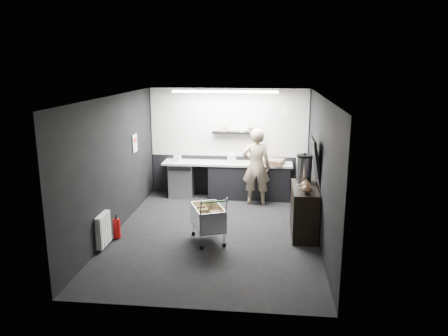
# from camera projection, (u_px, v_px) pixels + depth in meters

# --- Properties ---
(floor) EXTENTS (5.50, 5.50, 0.00)m
(floor) POSITION_uv_depth(u_px,v_px,m) (215.00, 233.00, 8.69)
(floor) COLOR black
(floor) RESTS_ON ground
(ceiling) EXTENTS (5.50, 5.50, 0.00)m
(ceiling) POSITION_uv_depth(u_px,v_px,m) (215.00, 97.00, 8.05)
(ceiling) COLOR silver
(ceiling) RESTS_ON wall_back
(wall_back) EXTENTS (5.50, 0.00, 5.50)m
(wall_back) POSITION_uv_depth(u_px,v_px,m) (229.00, 142.00, 11.03)
(wall_back) COLOR black
(wall_back) RESTS_ON floor
(wall_front) EXTENTS (5.50, 0.00, 5.50)m
(wall_front) POSITION_uv_depth(u_px,v_px,m) (188.00, 217.00, 5.72)
(wall_front) COLOR black
(wall_front) RESTS_ON floor
(wall_left) EXTENTS (0.00, 5.50, 5.50)m
(wall_left) POSITION_uv_depth(u_px,v_px,m) (114.00, 165.00, 8.58)
(wall_left) COLOR black
(wall_left) RESTS_ON floor
(wall_right) EXTENTS (0.00, 5.50, 5.50)m
(wall_right) POSITION_uv_depth(u_px,v_px,m) (321.00, 170.00, 8.16)
(wall_right) COLOR black
(wall_right) RESTS_ON floor
(kitchen_wall_panel) EXTENTS (3.95, 0.02, 1.70)m
(kitchen_wall_panel) POSITION_uv_depth(u_px,v_px,m) (229.00, 123.00, 10.89)
(kitchen_wall_panel) COLOR silver
(kitchen_wall_panel) RESTS_ON wall_back
(dado_panel) EXTENTS (3.95, 0.02, 1.00)m
(dado_panel) POSITION_uv_depth(u_px,v_px,m) (229.00, 175.00, 11.21)
(dado_panel) COLOR black
(dado_panel) RESTS_ON wall_back
(floating_shelf) EXTENTS (1.20, 0.22, 0.04)m
(floating_shelf) POSITION_uv_depth(u_px,v_px,m) (236.00, 133.00, 10.82)
(floating_shelf) COLOR black
(floating_shelf) RESTS_ON wall_back
(wall_clock) EXTENTS (0.20, 0.03, 0.20)m
(wall_clock) POSITION_uv_depth(u_px,v_px,m) (286.00, 111.00, 10.67)
(wall_clock) COLOR white
(wall_clock) RESTS_ON wall_back
(poster) EXTENTS (0.02, 0.30, 0.40)m
(poster) POSITION_uv_depth(u_px,v_px,m) (135.00, 143.00, 9.79)
(poster) COLOR white
(poster) RESTS_ON wall_left
(poster_red_band) EXTENTS (0.02, 0.22, 0.10)m
(poster_red_band) POSITION_uv_depth(u_px,v_px,m) (135.00, 140.00, 9.77)
(poster_red_band) COLOR red
(poster_red_band) RESTS_ON poster
(radiator) EXTENTS (0.10, 0.50, 0.60)m
(radiator) POSITION_uv_depth(u_px,v_px,m) (103.00, 230.00, 7.94)
(radiator) COLOR white
(radiator) RESTS_ON wall_left
(ceiling_strip) EXTENTS (2.40, 0.20, 0.04)m
(ceiling_strip) POSITION_uv_depth(u_px,v_px,m) (225.00, 92.00, 9.85)
(ceiling_strip) COLOR white
(ceiling_strip) RESTS_ON ceiling
(prep_counter) EXTENTS (3.20, 0.61, 0.90)m
(prep_counter) POSITION_uv_depth(u_px,v_px,m) (233.00, 180.00, 10.91)
(prep_counter) COLOR black
(prep_counter) RESTS_ON floor
(person) EXTENTS (0.67, 0.45, 1.83)m
(person) POSITION_uv_depth(u_px,v_px,m) (256.00, 167.00, 10.30)
(person) COLOR beige
(person) RESTS_ON floor
(shopping_cart) EXTENTS (0.80, 1.04, 0.94)m
(shopping_cart) POSITION_uv_depth(u_px,v_px,m) (208.00, 219.00, 8.22)
(shopping_cart) COLOR silver
(shopping_cart) RESTS_ON floor
(sideboard) EXTENTS (0.55, 1.28, 1.91)m
(sideboard) POSITION_uv_depth(u_px,v_px,m) (305.00, 204.00, 8.59)
(sideboard) COLOR black
(sideboard) RESTS_ON floor
(fire_extinguisher) EXTENTS (0.14, 0.14, 0.46)m
(fire_extinguisher) POSITION_uv_depth(u_px,v_px,m) (117.00, 228.00, 8.38)
(fire_extinguisher) COLOR #B80E0C
(fire_extinguisher) RESTS_ON floor
(cardboard_box) EXTENTS (0.67, 0.58, 0.11)m
(cardboard_box) POSITION_uv_depth(u_px,v_px,m) (271.00, 162.00, 10.64)
(cardboard_box) COLOR #966F50
(cardboard_box) RESTS_ON prep_counter
(pink_tub) EXTENTS (0.21, 0.21, 0.21)m
(pink_tub) POSITION_uv_depth(u_px,v_px,m) (232.00, 158.00, 10.78)
(pink_tub) COLOR white
(pink_tub) RESTS_ON prep_counter
(white_container) EXTENTS (0.18, 0.15, 0.14)m
(white_container) POSITION_uv_depth(u_px,v_px,m) (177.00, 159.00, 10.88)
(white_container) COLOR white
(white_container) RESTS_ON prep_counter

